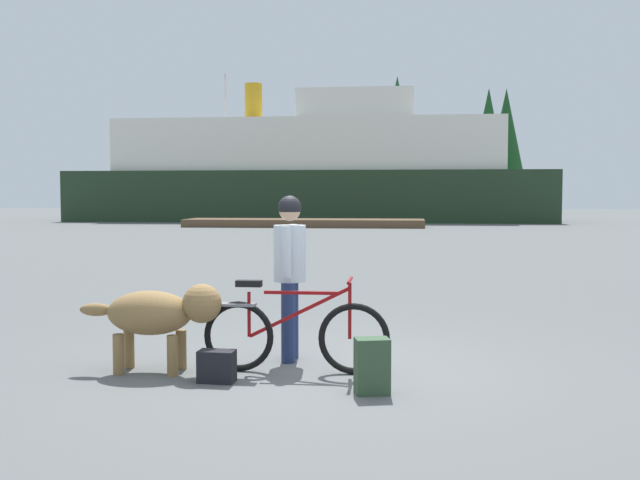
{
  "coord_description": "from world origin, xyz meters",
  "views": [
    {
      "loc": [
        0.69,
        -6.79,
        1.66
      ],
      "look_at": [
        -0.29,
        1.9,
        1.12
      ],
      "focal_mm": 41.27,
      "sensor_mm": 36.0,
      "label": 1
    }
  ],
  "objects_px": {
    "person_cyclist": "(290,262)",
    "sailboat_moored": "(226,211)",
    "backpack": "(372,366)",
    "ferry_boat": "(311,173)",
    "dog": "(160,313)",
    "handbag_pannier": "(217,366)",
    "bicycle": "(294,334)"
  },
  "relations": [
    {
      "from": "handbag_pannier",
      "to": "ferry_boat",
      "type": "bearing_deg",
      "value": 95.95
    },
    {
      "from": "bicycle",
      "to": "person_cyclist",
      "type": "relative_size",
      "value": 1.06
    },
    {
      "from": "bicycle",
      "to": "dog",
      "type": "relative_size",
      "value": 1.28
    },
    {
      "from": "person_cyclist",
      "to": "sailboat_moored",
      "type": "distance_m",
      "value": 43.05
    },
    {
      "from": "bicycle",
      "to": "backpack",
      "type": "xyz_separation_m",
      "value": [
        0.75,
        -0.64,
        -0.13
      ]
    },
    {
      "from": "person_cyclist",
      "to": "ferry_boat",
      "type": "height_order",
      "value": "ferry_boat"
    },
    {
      "from": "person_cyclist",
      "to": "ferry_boat",
      "type": "bearing_deg",
      "value": 96.83
    },
    {
      "from": "backpack",
      "to": "dog",
      "type": "bearing_deg",
      "value": 165.23
    },
    {
      "from": "sailboat_moored",
      "to": "backpack",
      "type": "bearing_deg",
      "value": -74.7
    },
    {
      "from": "person_cyclist",
      "to": "dog",
      "type": "height_order",
      "value": "person_cyclist"
    },
    {
      "from": "sailboat_moored",
      "to": "person_cyclist",
      "type": "bearing_deg",
      "value": -75.41
    },
    {
      "from": "backpack",
      "to": "person_cyclist",
      "type": "bearing_deg",
      "value": 126.96
    },
    {
      "from": "dog",
      "to": "bicycle",
      "type": "bearing_deg",
      "value": 4.98
    },
    {
      "from": "bicycle",
      "to": "handbag_pannier",
      "type": "bearing_deg",
      "value": -146.37
    },
    {
      "from": "ferry_boat",
      "to": "backpack",
      "type": "bearing_deg",
      "value": -82.15
    },
    {
      "from": "backpack",
      "to": "handbag_pannier",
      "type": "height_order",
      "value": "backpack"
    },
    {
      "from": "backpack",
      "to": "ferry_boat",
      "type": "height_order",
      "value": "ferry_boat"
    },
    {
      "from": "person_cyclist",
      "to": "backpack",
      "type": "relative_size",
      "value": 3.54
    },
    {
      "from": "bicycle",
      "to": "backpack",
      "type": "relative_size",
      "value": 3.75
    },
    {
      "from": "bicycle",
      "to": "ferry_boat",
      "type": "distance_m",
      "value": 40.1
    },
    {
      "from": "person_cyclist",
      "to": "ferry_boat",
      "type": "xyz_separation_m",
      "value": [
        -4.7,
        39.2,
        2.08
      ]
    },
    {
      "from": "person_cyclist",
      "to": "backpack",
      "type": "distance_m",
      "value": 1.63
    },
    {
      "from": "dog",
      "to": "handbag_pannier",
      "type": "bearing_deg",
      "value": -26.45
    },
    {
      "from": "handbag_pannier",
      "to": "sailboat_moored",
      "type": "distance_m",
      "value": 43.83
    },
    {
      "from": "person_cyclist",
      "to": "ferry_boat",
      "type": "distance_m",
      "value": 39.53
    },
    {
      "from": "bicycle",
      "to": "sailboat_moored",
      "type": "distance_m",
      "value": 43.58
    },
    {
      "from": "dog",
      "to": "ferry_boat",
      "type": "distance_m",
      "value": 40.06
    },
    {
      "from": "person_cyclist",
      "to": "dog",
      "type": "bearing_deg",
      "value": -150.93
    },
    {
      "from": "bicycle",
      "to": "person_cyclist",
      "type": "bearing_deg",
      "value": 102.89
    },
    {
      "from": "backpack",
      "to": "ferry_boat",
      "type": "xyz_separation_m",
      "value": [
        -5.57,
        40.35,
        2.83
      ]
    },
    {
      "from": "handbag_pannier",
      "to": "sailboat_moored",
      "type": "bearing_deg",
      "value": 103.63
    },
    {
      "from": "sailboat_moored",
      "to": "handbag_pannier",
      "type": "bearing_deg",
      "value": -76.37
    }
  ]
}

